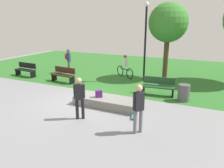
# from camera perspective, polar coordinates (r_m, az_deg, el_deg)

# --- Properties ---
(ground_plane) EXTENTS (28.00, 28.00, 0.00)m
(ground_plane) POSITION_cam_1_polar(r_m,az_deg,el_deg) (10.21, -6.38, -4.65)
(ground_plane) COLOR gray
(grass_lawn) EXTENTS (26.60, 12.57, 0.01)m
(grass_lawn) POSITION_cam_1_polar(r_m,az_deg,el_deg) (17.00, 7.15, 3.85)
(grass_lawn) COLOR #2D6B28
(grass_lawn) RESTS_ON ground_plane
(concrete_ledge) EXTENTS (2.98, 1.09, 0.38)m
(concrete_ledge) POSITION_cam_1_polar(r_m,az_deg,el_deg) (9.61, -1.21, -4.70)
(concrete_ledge) COLOR gray
(concrete_ledge) RESTS_ON ground_plane
(backpack_on_ledge) EXTENTS (0.34, 0.33, 0.32)m
(backpack_on_ledge) POSITION_cam_1_polar(r_m,az_deg,el_deg) (9.58, -3.51, -2.58)
(backpack_on_ledge) COLOR #4C1E66
(backpack_on_ledge) RESTS_ON concrete_ledge
(skater_performing_trick) EXTENTS (0.36, 0.37, 1.70)m
(skater_performing_trick) POSITION_cam_1_polar(r_m,az_deg,el_deg) (7.11, 7.04, -5.62)
(skater_performing_trick) COLOR slate
(skater_performing_trick) RESTS_ON ground_plane
(skater_watching) EXTENTS (0.38, 0.34, 1.64)m
(skater_watching) POSITION_cam_1_polar(r_m,az_deg,el_deg) (8.18, -8.63, -3.00)
(skater_watching) COLOR black
(skater_watching) RESTS_ON ground_plane
(skateboard_by_ledge) EXTENTS (0.43, 0.82, 0.08)m
(skateboard_by_ledge) POSITION_cam_1_polar(r_m,az_deg,el_deg) (8.67, 5.89, -8.08)
(skateboard_by_ledge) COLOR teal
(skateboard_by_ledge) RESTS_ON ground_plane
(park_bench_far_right) EXTENTS (1.64, 0.63, 0.91)m
(park_bench_far_right) POSITION_cam_1_polar(r_m,az_deg,el_deg) (13.60, -12.74, 2.49)
(park_bench_far_right) COLOR #331E14
(park_bench_far_right) RESTS_ON ground_plane
(park_bench_far_left) EXTENTS (1.64, 0.62, 0.91)m
(park_bench_far_left) POSITION_cam_1_polar(r_m,az_deg,el_deg) (11.15, 12.16, -0.49)
(park_bench_far_left) COLOR #1E4223
(park_bench_far_left) RESTS_ON ground_plane
(park_bench_center_lawn) EXTENTS (1.63, 0.57, 0.91)m
(park_bench_center_lawn) POSITION_cam_1_polar(r_m,az_deg,el_deg) (15.83, -21.85, 3.63)
(park_bench_center_lawn) COLOR black
(park_bench_center_lawn) RESTS_ON ground_plane
(tree_slender_maple) EXTENTS (2.43, 2.43, 4.78)m
(tree_slender_maple) POSITION_cam_1_polar(r_m,az_deg,el_deg) (14.24, 14.66, 15.34)
(tree_slender_maple) COLOR #4C3823
(tree_slender_maple) RESTS_ON grass_lawn
(lamp_post) EXTENTS (0.28, 0.28, 4.71)m
(lamp_post) POSITION_cam_1_polar(r_m,az_deg,el_deg) (13.39, 8.86, 12.66)
(lamp_post) COLOR black
(lamp_post) RESTS_ON ground_plane
(trash_bin) EXTENTS (0.54, 0.54, 0.80)m
(trash_bin) POSITION_cam_1_polar(r_m,az_deg,el_deg) (10.66, 18.47, -2.22)
(trash_bin) COLOR #4C4C51
(trash_bin) RESTS_ON ground_plane
(pedestrian_with_backpack) EXTENTS (0.44, 0.45, 1.75)m
(pedestrian_with_backpack) POSITION_cam_1_polar(r_m,az_deg,el_deg) (15.87, -11.48, 6.62)
(pedestrian_with_backpack) COLOR slate
(pedestrian_with_backpack) RESTS_ON ground_plane
(cyclist_on_bicycle) EXTENTS (1.56, 1.04, 1.52)m
(cyclist_on_bicycle) POSITION_cam_1_polar(r_m,az_deg,el_deg) (14.49, 3.43, 4.32)
(cyclist_on_bicycle) COLOR black
(cyclist_on_bicycle) RESTS_ON ground_plane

